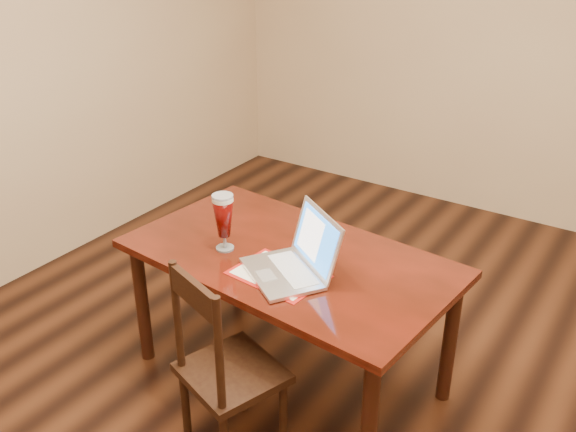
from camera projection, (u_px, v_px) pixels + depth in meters
The scene contains 4 objects.
ground at pixel (340, 419), 2.87m from camera, with size 5.00×5.00×0.00m, color black.
room_shell at pixel (359, 12), 2.10m from camera, with size 4.51×5.01×2.71m.
dining_table at pixel (287, 269), 2.87m from camera, with size 1.52×0.95×0.95m.
dining_chair at pixel (225, 370), 2.55m from camera, with size 0.47×0.46×0.88m.
Camera 1 is at (1.00, -1.95, 2.09)m, focal length 40.00 mm.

